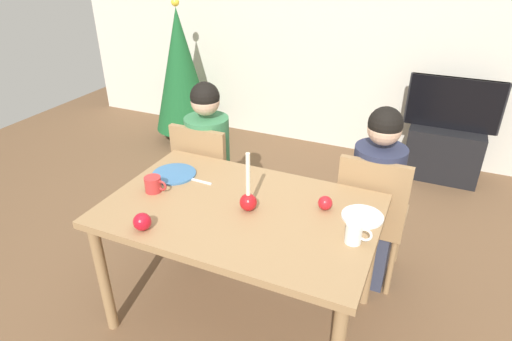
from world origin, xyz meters
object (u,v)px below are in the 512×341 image
at_px(tv_stand, 443,152).
at_px(christmas_tree, 181,71).
at_px(dining_table, 241,221).
at_px(person_left_child, 209,166).
at_px(chair_left, 207,175).
at_px(apple_by_left_plate, 142,222).
at_px(apple_near_candle, 325,203).
at_px(plate_left, 174,174).
at_px(tv, 454,104).
at_px(chair_right, 371,212).
at_px(candle_centerpiece, 249,198).
at_px(mug_left, 154,184).
at_px(person_right_child, 374,201).
at_px(plate_right, 362,216).
at_px(mug_right, 355,233).

relative_size(tv_stand, christmas_tree, 0.43).
relative_size(dining_table, person_left_child, 1.19).
bearing_deg(chair_left, apple_by_left_plate, -77.47).
height_order(person_left_child, tv_stand, person_left_child).
relative_size(person_left_child, apple_by_left_plate, 13.52).
bearing_deg(apple_near_candle, plate_left, -179.66).
bearing_deg(tv, chair_right, -102.40).
xyz_separation_m(chair_right, tv_stand, (0.37, 1.69, -0.27)).
distance_m(dining_table, candle_centerpiece, 0.16).
height_order(person_left_child, mug_left, person_left_child).
bearing_deg(person_right_child, plate_right, -89.09).
height_order(chair_right, person_left_child, person_left_child).
height_order(plate_right, apple_near_candle, apple_near_candle).
bearing_deg(mug_left, plate_left, 91.23).
bearing_deg(tv_stand, person_right_child, -102.64).
xyz_separation_m(chair_right, plate_left, (-1.10, -0.45, 0.24)).
distance_m(mug_right, apple_by_left_plate, 0.99).
height_order(candle_centerpiece, mug_right, candle_centerpiece).
bearing_deg(candle_centerpiece, chair_left, 134.96).
bearing_deg(tv_stand, christmas_tree, -174.83).
bearing_deg(dining_table, christmas_tree, 129.21).
distance_m(person_right_child, candle_centerpiece, 0.87).
relative_size(plate_left, apple_near_candle, 3.47).
height_order(person_right_child, mug_left, person_right_child).
relative_size(chair_left, chair_right, 1.00).
bearing_deg(dining_table, person_left_child, 131.06).
bearing_deg(candle_centerpiece, tv, 68.30).
height_order(tv_stand, tv, tv).
relative_size(person_right_child, apple_near_candle, 15.83).
height_order(candle_centerpiece, plate_right, candle_centerpiece).
xyz_separation_m(chair_left, tv, (1.52, 1.69, 0.20)).
bearing_deg(dining_table, person_right_child, 47.44).
bearing_deg(tv_stand, apple_by_left_plate, -116.11).
xyz_separation_m(tv, candle_centerpiece, (-0.91, -2.30, 0.11)).
xyz_separation_m(christmas_tree, plate_right, (2.28, -1.89, -0.01)).
relative_size(chair_right, mug_left, 6.76).
height_order(mug_left, apple_near_candle, mug_left).
bearing_deg(person_left_child, mug_left, -85.62).
height_order(plate_right, apple_by_left_plate, apple_by_left_plate).
distance_m(chair_left, chair_right, 1.15).
bearing_deg(chair_right, christmas_tree, 147.36).
relative_size(person_left_child, mug_right, 9.53).
distance_m(person_right_child, apple_by_left_plate, 1.38).
relative_size(apple_near_candle, apple_by_left_plate, 0.85).
distance_m(person_left_child, mug_right, 1.37).
xyz_separation_m(dining_table, apple_by_left_plate, (-0.34, -0.36, 0.13)).
height_order(person_right_child, mug_right, person_right_child).
height_order(tv_stand, mug_right, mug_right).
bearing_deg(person_right_child, christmas_tree, 147.94).
xyz_separation_m(apple_near_candle, apple_by_left_plate, (-0.75, -0.52, 0.01)).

